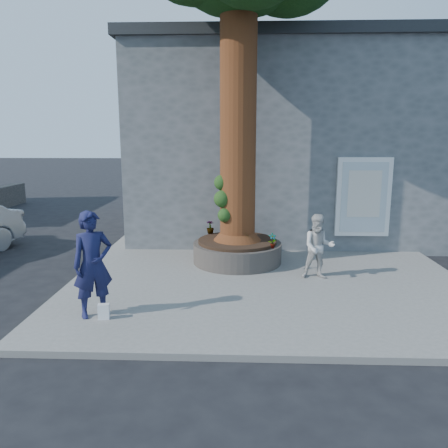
{
  "coord_description": "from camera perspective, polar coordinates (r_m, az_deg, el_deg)",
  "views": [
    {
      "loc": [
        0.87,
        -9.07,
        3.36
      ],
      "look_at": [
        0.47,
        1.42,
        1.25
      ],
      "focal_mm": 35.0,
      "sensor_mm": 36.0,
      "label": 1
    }
  ],
  "objects": [
    {
      "name": "ground",
      "position": [
        9.71,
        -3.14,
        -8.89
      ],
      "size": [
        120.0,
        120.0,
        0.0
      ],
      "primitive_type": "plane",
      "color": "black",
      "rests_on": "ground"
    },
    {
      "name": "plant_b",
      "position": [
        11.94,
        1.12,
        -0.51
      ],
      "size": [
        0.28,
        0.28,
        0.37
      ],
      "primitive_type": "imported",
      "rotation": [
        0.0,
        0.0,
        2.18
      ],
      "color": "gray",
      "rests_on": "planter"
    },
    {
      "name": "man",
      "position": [
        8.25,
        -16.77,
        -5.07
      ],
      "size": [
        0.85,
        0.77,
        1.95
      ],
      "primitive_type": "imported",
      "rotation": [
        0.0,
        0.0,
        0.55
      ],
      "color": "#171940",
      "rests_on": "pavement"
    },
    {
      "name": "pavement",
      "position": [
        10.62,
        5.5,
        -6.8
      ],
      "size": [
        9.0,
        8.0,
        0.12
      ],
      "primitive_type": "cube",
      "color": "slate",
      "rests_on": "ground"
    },
    {
      "name": "plant_d",
      "position": [
        11.07,
        2.95,
        -1.75
      ],
      "size": [
        0.3,
        0.31,
        0.27
      ],
      "primitive_type": "imported",
      "rotation": [
        0.0,
        0.0,
        5.22
      ],
      "color": "gray",
      "rests_on": "planter"
    },
    {
      "name": "stone_shop",
      "position": [
        16.35,
        8.03,
        10.55
      ],
      "size": [
        10.3,
        8.3,
        6.3
      ],
      "color": "#55585A",
      "rests_on": "ground"
    },
    {
      "name": "plant_c",
      "position": [
        12.06,
        -1.81,
        -0.4
      ],
      "size": [
        0.21,
        0.21,
        0.37
      ],
      "primitive_type": "imported",
      "rotation": [
        0.0,
        0.0,
        3.1
      ],
      "color": "gray",
      "rests_on": "planter"
    },
    {
      "name": "plant_a",
      "position": [
        10.54,
        6.36,
        -2.18
      ],
      "size": [
        0.22,
        0.18,
        0.37
      ],
      "primitive_type": "imported",
      "rotation": [
        0.0,
        0.0,
        0.29
      ],
      "color": "gray",
      "rests_on": "planter"
    },
    {
      "name": "woman",
      "position": [
        10.27,
        12.23,
        -2.91
      ],
      "size": [
        0.75,
        0.6,
        1.51
      ],
      "primitive_type": "imported",
      "rotation": [
        0.0,
        0.0,
        -0.03
      ],
      "color": "beige",
      "rests_on": "pavement"
    },
    {
      "name": "planter",
      "position": [
        11.46,
        1.75,
        -3.55
      ],
      "size": [
        2.3,
        2.3,
        0.6
      ],
      "color": "black",
      "rests_on": "pavement"
    },
    {
      "name": "yellow_line",
      "position": [
        11.32,
        -18.32,
        -6.49
      ],
      "size": [
        0.1,
        30.0,
        0.01
      ],
      "primitive_type": "cube",
      "color": "yellow",
      "rests_on": "ground"
    },
    {
      "name": "shopping_bag",
      "position": [
        8.32,
        -15.43,
        -10.96
      ],
      "size": [
        0.22,
        0.15,
        0.28
      ],
      "primitive_type": "cube",
      "rotation": [
        0.0,
        0.0,
        0.17
      ],
      "color": "white",
      "rests_on": "pavement"
    }
  ]
}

